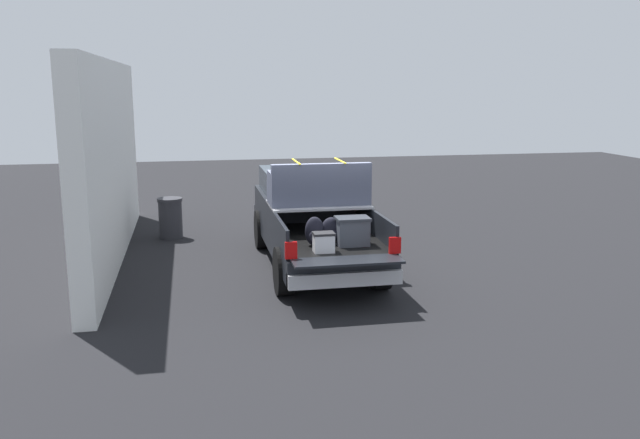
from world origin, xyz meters
The scene contains 4 objects.
ground_plane centered at (0.00, 0.00, 0.00)m, with size 40.00×40.00×0.00m, color black.
pickup_truck centered at (0.36, 0.00, 0.97)m, with size 6.05×2.06×2.23m.
building_facade centered at (1.63, 4.10, 2.08)m, with size 9.18×0.36×4.16m, color white.
trash_can centered at (3.21, 2.96, 0.50)m, with size 0.60×0.60×0.98m.
Camera 1 is at (-12.89, 2.43, 3.67)m, focal length 37.01 mm.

